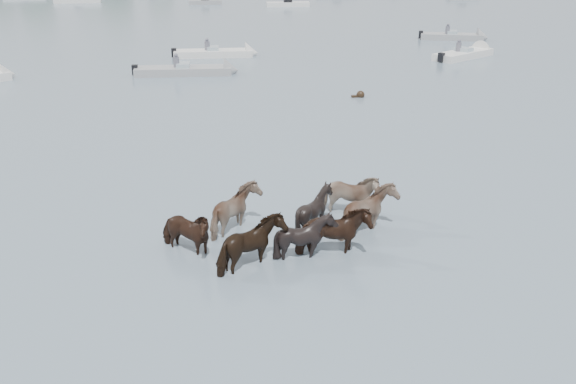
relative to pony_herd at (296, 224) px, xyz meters
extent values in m
plane|color=slate|center=(-1.86, -0.31, -0.54)|extent=(400.00, 400.00, 0.00)
imported|color=black|center=(-3.06, -0.08, -0.03)|extent=(1.95, 1.81, 1.55)
imported|color=gray|center=(-1.54, 1.02, 0.00)|extent=(1.72, 1.88, 1.60)
imported|color=black|center=(0.67, 0.72, -0.03)|extent=(1.41, 1.25, 1.54)
imported|color=#7F6956|center=(1.93, 1.57, 0.00)|extent=(2.08, 1.49, 1.60)
imported|color=black|center=(-1.39, -1.29, 0.01)|extent=(2.03, 2.11, 1.63)
imported|color=black|center=(0.06, -0.91, -0.04)|extent=(1.84, 1.82, 1.51)
imported|color=black|center=(0.79, -0.96, 0.03)|extent=(1.99, 0.95, 1.66)
imported|color=#836F59|center=(2.16, 0.12, 0.03)|extent=(2.07, 2.15, 1.66)
sphere|color=black|center=(6.76, 16.20, -0.42)|extent=(0.44, 0.44, 0.44)
cube|color=black|center=(6.51, 16.20, -0.52)|extent=(0.50, 0.22, 0.18)
cone|color=silver|center=(-12.83, 24.79, -0.34)|extent=(1.58, 1.84, 1.60)
cube|color=gray|center=(-2.33, 23.94, -0.34)|extent=(6.04, 2.14, 0.55)
cone|color=gray|center=(0.61, 23.66, -0.34)|extent=(1.04, 1.68, 1.60)
cube|color=#99ADB7|center=(-2.33, 23.94, 0.01)|extent=(0.90, 1.19, 0.35)
cube|color=black|center=(-5.28, 24.21, -0.19)|extent=(0.38, 0.38, 0.60)
cylinder|color=#595966|center=(-2.73, 23.94, 0.21)|extent=(0.36, 0.36, 0.70)
sphere|color=#595966|center=(-2.73, 23.94, 0.66)|extent=(0.24, 0.24, 0.24)
cube|color=silver|center=(-0.04, 29.91, -0.34)|extent=(5.62, 1.99, 0.55)
cone|color=silver|center=(2.71, 29.71, -0.34)|extent=(1.01, 1.66, 1.60)
cube|color=#99ADB7|center=(-0.04, 29.91, 0.01)|extent=(0.88, 1.17, 0.35)
cube|color=black|center=(-2.79, 30.11, -0.19)|extent=(0.37, 0.37, 0.60)
cylinder|color=#595966|center=(-0.44, 29.91, 0.21)|extent=(0.36, 0.36, 0.70)
sphere|color=#595966|center=(-0.44, 29.91, 0.66)|extent=(0.24, 0.24, 0.24)
cube|color=silver|center=(17.30, 26.13, -0.34)|extent=(5.31, 4.06, 0.55)
cone|color=silver|center=(19.54, 27.48, -0.34)|extent=(1.59, 1.84, 1.60)
cube|color=#99ADB7|center=(17.30, 26.13, 0.01)|extent=(1.26, 1.37, 0.35)
cube|color=black|center=(15.06, 24.79, -0.19)|extent=(0.48, 0.48, 0.60)
cylinder|color=#595966|center=(16.90, 26.13, 0.21)|extent=(0.36, 0.36, 0.70)
sphere|color=#595966|center=(16.90, 26.13, 0.66)|extent=(0.24, 0.24, 0.24)
cube|color=gray|center=(20.15, 34.40, -0.34)|extent=(5.29, 3.26, 0.55)
cone|color=gray|center=(22.51, 33.52, -0.34)|extent=(1.40, 1.81, 1.60)
cube|color=#99ADB7|center=(20.15, 34.40, 0.01)|extent=(1.14, 1.33, 0.35)
cube|color=black|center=(17.78, 35.28, -0.19)|extent=(0.45, 0.45, 0.60)
cylinder|color=#595966|center=(19.75, 34.40, 0.21)|extent=(0.36, 0.36, 0.70)
sphere|color=#595966|center=(19.75, 34.40, 0.66)|extent=(0.24, 0.24, 0.24)
cube|color=silver|center=(-14.37, 73.02, -0.32)|extent=(5.87, 1.57, 0.60)
cube|color=gray|center=(1.85, 68.12, -0.32)|extent=(4.14, 1.56, 0.60)
cube|color=silver|center=(11.71, 63.46, -0.32)|extent=(5.41, 2.01, 0.60)
cube|color=black|center=(11.71, 63.46, 0.06)|extent=(1.09, 1.09, 0.50)
camera|label=1|loc=(-3.15, -15.42, 7.38)|focal=39.07mm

